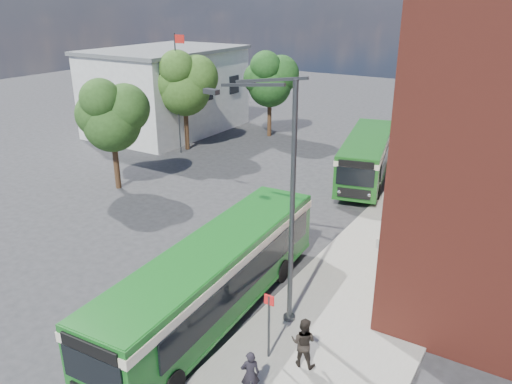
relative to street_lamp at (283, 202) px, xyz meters
The scene contains 14 objects.
ground 7.10m from the street_lamp, 157.54° to the left, with size 120.00×120.00×0.00m, color #28282A.
pavement 11.27m from the street_lamp, 77.80° to the left, with size 6.00×48.00×0.15m, color gray.
kerb_line 11.12m from the street_lamp, 95.07° to the left, with size 0.12×48.00×0.01m, color beige.
white_building 30.38m from the street_lamp, 138.79° to the left, with size 9.40×13.40×7.30m.
flagpole 22.89m from the street_lamp, 139.05° to the left, with size 0.95×0.10×9.00m.
street_lamp is the anchor object (origin of this frame).
bus_stop_sign 4.02m from the street_lamp, 70.87° to the right, with size 0.35×0.08×2.52m.
bus_front 3.85m from the street_lamp, 156.32° to the right, with size 3.31×12.55×3.02m.
bus_rear 16.96m from the street_lamp, 99.52° to the left, with size 4.78×10.60×3.02m.
pedestrian_a 5.68m from the street_lamp, 73.56° to the right, with size 0.57×0.38×1.57m, color black.
pedestrian_b 4.65m from the street_lamp, 45.65° to the right, with size 0.85×0.66×1.74m, color black.
tree_left 17.03m from the street_lamp, 156.54° to the left, with size 4.16×3.96×7.02m.
tree_mid 23.68m from the street_lamp, 137.50° to the left, with size 4.63×4.41×7.83m.
tree_right 26.93m from the street_lamp, 121.19° to the left, with size 4.36×4.15×7.37m.
Camera 1 is at (12.38, -15.96, 11.33)m, focal length 35.00 mm.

